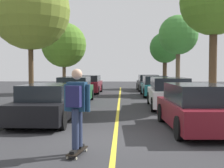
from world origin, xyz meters
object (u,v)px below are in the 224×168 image
(parked_car_right_near, at_px, (169,93))
(parked_car_right_farthest, at_px, (148,83))
(street_tree_right_nearest, at_px, (214,2))
(fire_hydrant, at_px, (212,102))
(street_tree_left_near, at_px, (64,45))
(parked_car_right_nearest, at_px, (196,107))
(street_tree_right_near, at_px, (178,35))
(skateboarder, at_px, (77,104))
(skateboard, at_px, (77,151))
(parked_car_left_near, at_px, (75,90))
(street_tree_left_nearest, at_px, (30,10))
(street_tree_right_far, at_px, (165,48))
(parked_car_left_nearest, at_px, (47,103))
(parked_car_left_far, at_px, (89,84))
(parked_car_right_far, at_px, (155,86))

(parked_car_right_near, distance_m, parked_car_right_farthest, 12.09)
(street_tree_right_nearest, height_order, fire_hydrant, street_tree_right_nearest)
(parked_car_right_near, bearing_deg, parked_car_right_farthest, 90.00)
(street_tree_left_near, bearing_deg, parked_car_right_nearest, -64.72)
(street_tree_left_near, bearing_deg, parked_car_right_near, -52.60)
(street_tree_right_near, bearing_deg, skateboarder, -107.03)
(street_tree_left_near, height_order, skateboarder, street_tree_left_near)
(parked_car_right_near, distance_m, street_tree_right_nearest, 4.66)
(parked_car_right_nearest, xyz_separation_m, skateboarder, (-3.23, -2.91, 0.41))
(street_tree_right_nearest, relative_size, fire_hydrant, 9.13)
(street_tree_left_near, bearing_deg, skateboard, -78.27)
(parked_car_left_near, xyz_separation_m, street_tree_right_nearest, (6.81, -2.59, 4.22))
(street_tree_left_nearest, xyz_separation_m, skateboard, (3.59, -8.63, -4.69))
(parked_car_right_nearest, height_order, street_tree_left_nearest, street_tree_left_nearest)
(street_tree_right_far, bearing_deg, street_tree_left_nearest, -119.73)
(street_tree_left_near, bearing_deg, parked_car_left_near, -74.43)
(parked_car_right_nearest, distance_m, street_tree_right_far, 21.38)
(street_tree_right_near, bearing_deg, parked_car_right_farthest, 117.33)
(parked_car_left_near, bearing_deg, street_tree_right_far, 63.27)
(street_tree_right_nearest, bearing_deg, parked_car_right_farthest, 98.62)
(street_tree_right_nearest, xyz_separation_m, skateboarder, (-5.15, -7.85, -3.83))
(fire_hydrant, bearing_deg, parked_car_right_near, 128.00)
(parked_car_left_near, distance_m, fire_hydrant, 7.51)
(parked_car_right_farthest, distance_m, street_tree_right_far, 5.13)
(parked_car_left_nearest, bearing_deg, street_tree_right_near, 61.68)
(parked_car_left_far, height_order, street_tree_right_far, street_tree_right_far)
(street_tree_right_nearest, relative_size, skateboard, 7.38)
(street_tree_right_far, distance_m, skateboard, 24.77)
(street_tree_right_far, bearing_deg, street_tree_right_nearest, -90.00)
(parked_car_right_farthest, relative_size, street_tree_right_near, 0.72)
(parked_car_left_near, xyz_separation_m, parked_car_right_near, (4.89, -2.01, 0.01))
(fire_hydrant, bearing_deg, parked_car_right_nearest, -112.64)
(parked_car_left_near, relative_size, street_tree_left_nearest, 0.68)
(street_tree_left_near, height_order, street_tree_right_nearest, street_tree_right_nearest)
(street_tree_right_far, bearing_deg, parked_car_left_near, -116.73)
(fire_hydrant, bearing_deg, skateboard, -126.10)
(parked_car_left_nearest, bearing_deg, parked_car_right_nearest, -14.37)
(parked_car_right_far, bearing_deg, street_tree_left_nearest, -136.97)
(parked_car_left_near, xyz_separation_m, street_tree_right_far, (6.81, 13.52, 3.26))
(street_tree_left_near, bearing_deg, fire_hydrant, -52.50)
(parked_car_left_far, height_order, parked_car_right_far, parked_car_right_far)
(parked_car_left_near, relative_size, parked_car_left_far, 1.08)
(parked_car_right_far, distance_m, parked_car_right_farthest, 5.49)
(street_tree_right_nearest, relative_size, street_tree_right_near, 1.10)
(parked_car_left_nearest, distance_m, street_tree_right_far, 21.19)
(parked_car_left_nearest, distance_m, parked_car_right_far, 11.91)
(parked_car_left_near, xyz_separation_m, street_tree_left_nearest, (-1.92, -1.77, 4.06))
(parked_car_right_nearest, distance_m, street_tree_right_near, 14.51)
(parked_car_left_nearest, xyz_separation_m, parked_car_right_far, (4.89, 10.86, 0.02))
(street_tree_right_nearest, xyz_separation_m, street_tree_right_far, (0.00, 16.10, -0.96))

